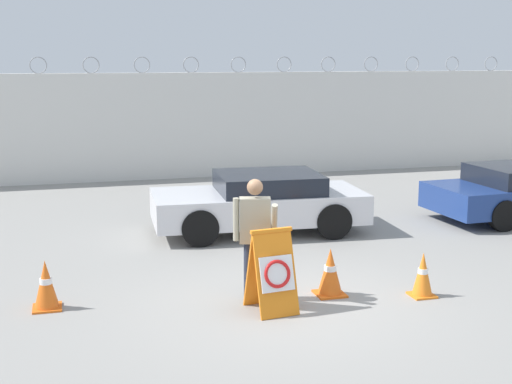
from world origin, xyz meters
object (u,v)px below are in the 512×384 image
Objects in this scene: security_guard at (255,233)px; traffic_cone_mid at (46,285)px; barricade_sign at (272,271)px; traffic_cone_far at (423,275)px; traffic_cone_near at (330,272)px; parked_car_rear_sedan at (260,202)px.

traffic_cone_mid is (-2.97, 0.38, -0.66)m from security_guard.
barricade_sign is 1.76× the size of traffic_cone_far.
traffic_cone_mid is (-3.07, 0.93, -0.24)m from barricade_sign.
parked_car_rear_sedan is at bearing 89.29° from traffic_cone_near.
security_guard is (-0.10, 0.55, 0.42)m from barricade_sign.
parked_car_rear_sedan is at bearing 40.57° from traffic_cone_mid.
traffic_cone_mid is at bearing 155.66° from barricade_sign.
traffic_cone_near is 1.01× the size of traffic_cone_mid.
parked_car_rear_sedan is (4.16, 3.56, 0.27)m from traffic_cone_mid.
traffic_cone_mid is 0.16× the size of parked_car_rear_sedan.
traffic_cone_near is 0.17× the size of parked_car_rear_sedan.
traffic_cone_far is 0.15× the size of parked_car_rear_sedan.
barricade_sign is 1.65× the size of traffic_cone_near.
security_guard reaches higher than traffic_cone_mid.
traffic_cone_near is 4.14m from traffic_cone_mid.
security_guard is 2.68× the size of traffic_cone_far.
barricade_sign reaches higher than traffic_cone_mid.
security_guard is at bearing 92.92° from barricade_sign.
barricade_sign is 0.70m from security_guard.
parked_car_rear_sedan reaches higher than traffic_cone_mid.
parked_car_rear_sedan reaches higher than traffic_cone_far.
parked_car_rear_sedan is at bearing 105.72° from traffic_cone_far.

